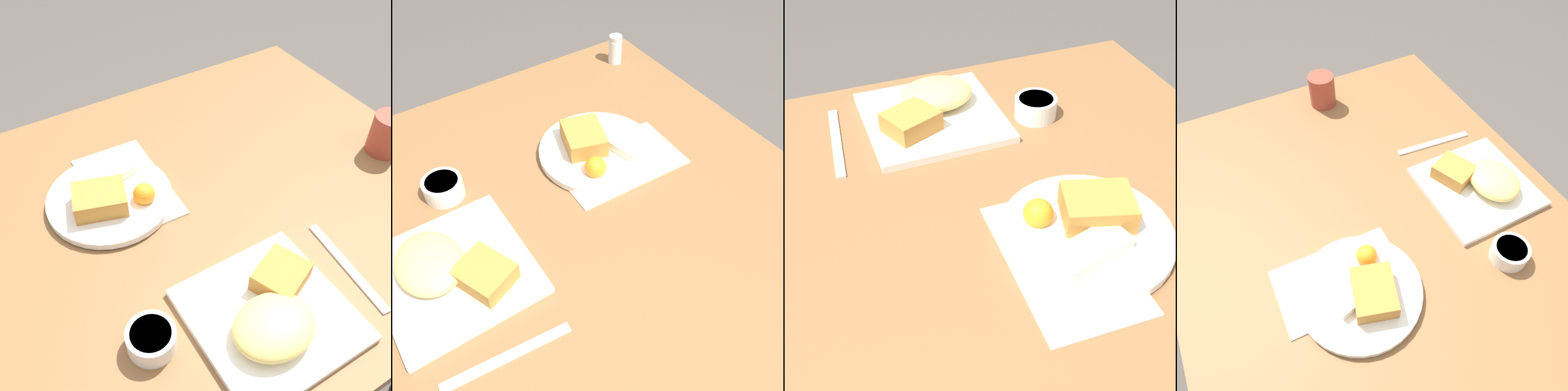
{
  "view_description": "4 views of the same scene",
  "coord_description": "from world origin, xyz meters",
  "views": [
    {
      "loc": [
        -0.34,
        -0.53,
        1.4
      ],
      "look_at": [
        -0.02,
        -0.01,
        0.78
      ],
      "focal_mm": 42.0,
      "sensor_mm": 36.0,
      "label": 1
    },
    {
      "loc": [
        0.43,
        -0.32,
        1.4
      ],
      "look_at": [
        -0.03,
        -0.01,
        0.79
      ],
      "focal_mm": 42.0,
      "sensor_mm": 36.0,
      "label": 2
    },
    {
      "loc": [
        0.18,
        0.56,
        1.29
      ],
      "look_at": [
        -0.03,
        0.01,
        0.78
      ],
      "focal_mm": 50.0,
      "sensor_mm": 36.0,
      "label": 3
    },
    {
      "loc": [
        -0.45,
        0.22,
        1.45
      ],
      "look_at": [
        0.03,
        -0.02,
        0.77
      ],
      "focal_mm": 35.0,
      "sensor_mm": 36.0,
      "label": 4
    }
  ],
  "objects": [
    {
      "name": "plate_square_near",
      "position": [
        -0.04,
        -0.27,
        0.75
      ],
      "size": [
        0.24,
        0.24,
        0.06
      ],
      "color": "white",
      "rests_on": "dining_table"
    },
    {
      "name": "ground_plane",
      "position": [
        0.0,
        0.0,
        0.0
      ],
      "size": [
        8.0,
        8.0,
        0.0
      ],
      "primitive_type": "plane",
      "color": "#4C4742"
    },
    {
      "name": "butter_knife",
      "position": [
        0.14,
        -0.26,
        0.73
      ],
      "size": [
        0.04,
        0.2,
        0.0
      ],
      "rotation": [
        0.0,
        0.0,
        1.47
      ],
      "color": "silver",
      "rests_on": "dining_table"
    },
    {
      "name": "coffee_mug",
      "position": [
        0.43,
        -0.07,
        0.78
      ],
      "size": [
        0.07,
        0.07,
        0.09
      ],
      "color": "#9E3D2D",
      "rests_on": "dining_table"
    },
    {
      "name": "menu_card",
      "position": [
        -0.11,
        0.12,
        0.73
      ],
      "size": [
        0.16,
        0.26,
        0.0
      ],
      "rotation": [
        0.0,
        0.0,
        -0.03
      ],
      "color": "beige",
      "rests_on": "dining_table"
    },
    {
      "name": "sauce_ramekin",
      "position": [
        -0.22,
        -0.21,
        0.75
      ],
      "size": [
        0.08,
        0.08,
        0.04
      ],
      "color": "white",
      "rests_on": "dining_table"
    },
    {
      "name": "plate_oval_far",
      "position": [
        -0.16,
        0.1,
        0.75
      ],
      "size": [
        0.25,
        0.25,
        0.05
      ],
      "color": "white",
      "rests_on": "menu_card"
    },
    {
      "name": "dining_table",
      "position": [
        0.0,
        0.0,
        0.65
      ],
      "size": [
        1.06,
        0.88,
        0.73
      ],
      "color": "brown",
      "rests_on": "ground_plane"
    }
  ]
}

